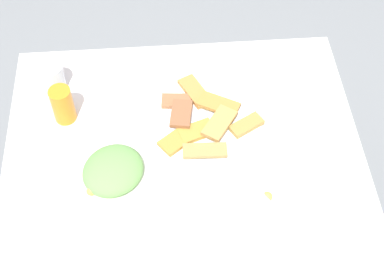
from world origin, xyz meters
name	(u,v)px	position (x,y,z in m)	size (l,w,h in m)	color
ground_plane	(185,247)	(0.00, 0.00, 0.00)	(6.00, 6.00, 0.00)	gray
dining_table	(183,157)	(0.00, 0.00, 0.63)	(1.05, 0.81, 0.72)	silver
pide_platter	(204,121)	(-0.07, -0.06, 0.73)	(0.35, 0.36, 0.04)	white
salad_plate_greens	(113,172)	(0.20, 0.11, 0.74)	(0.24, 0.24, 0.07)	white
salad_plate_rice	(248,209)	(-0.16, 0.25, 0.73)	(0.23, 0.23, 0.05)	white
soda_can	(63,105)	(0.35, -0.12, 0.78)	(0.07, 0.07, 0.12)	orange
drinking_glass	(52,78)	(0.39, -0.24, 0.76)	(0.08, 0.08, 0.09)	silver
paper_napkin	(294,84)	(-0.37, -0.20, 0.72)	(0.13, 0.13, 0.00)	white
fork	(293,79)	(-0.37, -0.22, 0.72)	(0.17, 0.01, 0.01)	silver
spoon	(295,87)	(-0.37, -0.18, 0.72)	(0.17, 0.02, 0.01)	silver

